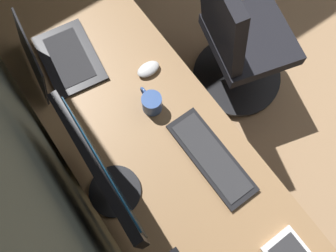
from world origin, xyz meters
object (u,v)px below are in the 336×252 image
(laptop_leftmost, at_px, (55,58))
(office_chair, at_px, (238,43))
(coffee_mug, at_px, (152,103))
(mouse_spare, at_px, (148,69))
(keyboard_main, at_px, (211,157))
(drawer_pedestal, at_px, (127,134))
(monitor_primary, at_px, (105,177))

(laptop_leftmost, height_order, office_chair, office_chair)
(coffee_mug, relative_size, office_chair, 0.13)
(laptop_leftmost, distance_m, mouse_spare, 0.40)
(keyboard_main, distance_m, mouse_spare, 0.46)
(keyboard_main, height_order, mouse_spare, mouse_spare)
(laptop_leftmost, distance_m, coffee_mug, 0.46)
(coffee_mug, bearing_deg, drawer_pedestal, 52.39)
(drawer_pedestal, relative_size, monitor_primary, 1.42)
(drawer_pedestal, distance_m, laptop_leftmost, 0.55)
(mouse_spare, bearing_deg, keyboard_main, 178.30)
(coffee_mug, height_order, office_chair, office_chair)
(mouse_spare, bearing_deg, monitor_primary, 132.29)
(laptop_leftmost, height_order, keyboard_main, laptop_leftmost)
(monitor_primary, relative_size, mouse_spare, 4.70)
(mouse_spare, distance_m, coffee_mug, 0.17)
(monitor_primary, xyz_separation_m, keyboard_main, (-0.11, -0.38, -0.25))
(mouse_spare, height_order, coffee_mug, coffee_mug)
(mouse_spare, height_order, office_chair, office_chair)
(keyboard_main, xyz_separation_m, office_chair, (0.46, -0.57, -0.28))
(keyboard_main, relative_size, office_chair, 0.44)
(drawer_pedestal, distance_m, monitor_primary, 0.74)
(mouse_spare, relative_size, office_chair, 0.11)
(drawer_pedestal, height_order, office_chair, office_chair)
(monitor_primary, bearing_deg, mouse_spare, -47.71)
(drawer_pedestal, distance_m, office_chair, 0.76)
(monitor_primary, bearing_deg, coffee_mug, -55.91)
(monitor_primary, distance_m, keyboard_main, 0.47)
(laptop_leftmost, xyz_separation_m, keyboard_main, (-0.72, -0.29, -0.04))
(drawer_pedestal, xyz_separation_m, office_chair, (0.05, -0.75, 0.11))
(monitor_primary, height_order, laptop_leftmost, monitor_primary)
(drawer_pedestal, xyz_separation_m, coffee_mug, (-0.09, -0.12, 0.43))
(laptop_leftmost, bearing_deg, drawer_pedestal, -161.42)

